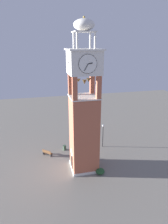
{
  "coord_description": "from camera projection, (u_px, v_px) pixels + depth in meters",
  "views": [
    {
      "loc": [
        22.74,
        -5.39,
        16.44
      ],
      "look_at": [
        0.0,
        0.0,
        8.21
      ],
      "focal_mm": 31.42,
      "sensor_mm": 36.0,
      "label": 1
    }
  ],
  "objects": [
    {
      "name": "ground",
      "position": [
        84.0,
        167.0,
        27.51
      ],
      "size": [
        80.0,
        80.0,
        0.0
      ],
      "primitive_type": "plane",
      "color": "gray"
    },
    {
      "name": "clock_tower",
      "position": [
        84.0,
        114.0,
        24.88
      ],
      "size": [
        3.99,
        3.99,
        19.23
      ],
      "color": "#AD5B42",
      "rests_on": "ground"
    },
    {
      "name": "park_bench",
      "position": [
        47.0,
        153.0,
        30.23
      ],
      "size": [
        1.39,
        1.49,
        0.95
      ],
      "color": "brown",
      "rests_on": "ground"
    },
    {
      "name": "lamp_post",
      "position": [
        103.0,
        132.0,
        32.08
      ],
      "size": [
        0.36,
        0.36,
        3.99
      ],
      "color": "black",
      "rests_on": "ground"
    },
    {
      "name": "trash_bin",
      "position": [
        65.0,
        148.0,
        31.82
      ],
      "size": [
        0.52,
        0.52,
        0.8
      ],
      "primitive_type": "cylinder",
      "color": "#38513D",
      "rests_on": "ground"
    },
    {
      "name": "shrub_near_entry",
      "position": [
        100.0,
        171.0,
        26.05
      ],
      "size": [
        1.17,
        1.17,
        0.71
      ],
      "primitive_type": "ellipsoid",
      "color": "#234C28",
      "rests_on": "ground"
    }
  ]
}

